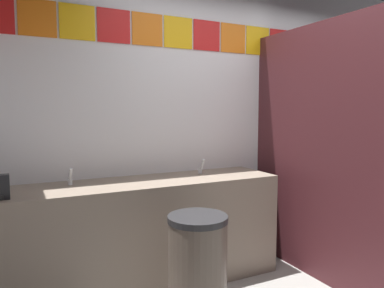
% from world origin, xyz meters
% --- Properties ---
extents(wall_back, '(4.35, 0.09, 2.75)m').
position_xyz_m(wall_back, '(0.00, 1.52, 1.38)').
color(wall_back, silver).
rests_on(wall_back, ground_plane).
extents(vanity_counter, '(2.24, 0.57, 0.86)m').
position_xyz_m(vanity_counter, '(-1.00, 1.20, 0.44)').
color(vanity_counter, gray).
rests_on(vanity_counter, ground_plane).
extents(faucet_left, '(0.04, 0.10, 0.14)m').
position_xyz_m(faucet_left, '(-1.57, 1.29, 0.92)').
color(faucet_left, silver).
rests_on(faucet_left, vanity_counter).
extents(faucet_right, '(0.04, 0.10, 0.14)m').
position_xyz_m(faucet_right, '(-0.44, 1.29, 0.92)').
color(faucet_right, silver).
rests_on(faucet_right, vanity_counter).
extents(soap_dispenser, '(0.09, 0.09, 0.16)m').
position_xyz_m(soap_dispenser, '(-2.02, 1.04, 0.94)').
color(soap_dispenser, black).
rests_on(soap_dispenser, vanity_counter).
extents(stall_divider, '(0.92, 1.48, 2.15)m').
position_xyz_m(stall_divider, '(0.50, 0.48, 1.07)').
color(stall_divider, '#471E23').
rests_on(stall_divider, ground_plane).
extents(toilet, '(0.39, 0.49, 0.74)m').
position_xyz_m(toilet, '(0.97, 1.10, 0.30)').
color(toilet, white).
rests_on(toilet, ground_plane).
extents(trash_bin, '(0.39, 0.39, 0.76)m').
position_xyz_m(trash_bin, '(-0.89, 0.48, 0.38)').
color(trash_bin, brown).
rests_on(trash_bin, ground_plane).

